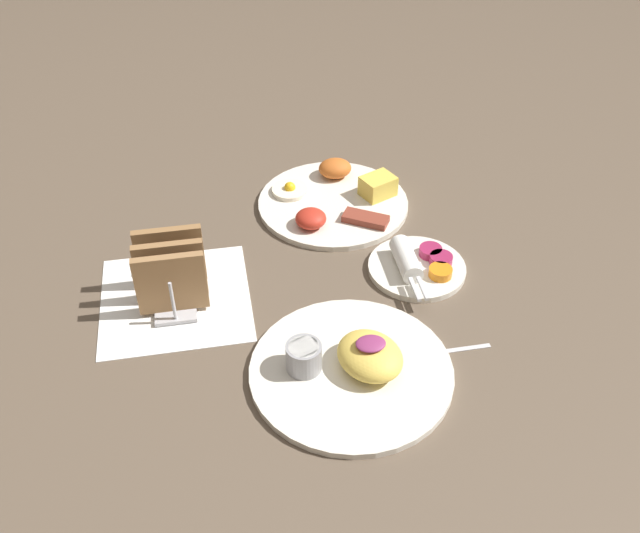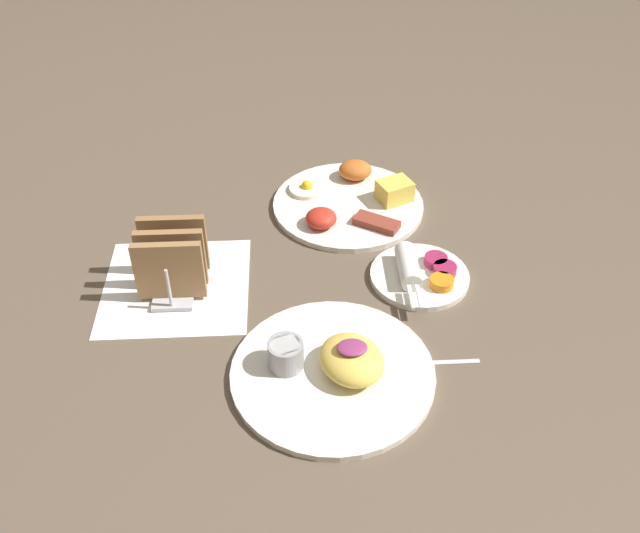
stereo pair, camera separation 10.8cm
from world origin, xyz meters
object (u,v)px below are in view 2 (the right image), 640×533
Objects in this scene: plate_breakfast at (350,201)px; plate_condiments at (420,275)px; toast_rack at (172,260)px; plate_foreground at (334,368)px.

plate_condiments is at bearing -66.02° from plate_breakfast.
plate_condiments is (0.09, -0.20, 0.00)m from plate_breakfast.
plate_condiments is 1.45× the size of toast_rack.
plate_breakfast is at bearing 34.99° from toast_rack.
plate_foreground is (-0.15, -0.19, 0.00)m from plate_condiments.
plate_breakfast is 1.56× the size of plate_condiments.
plate_foreground reaches higher than plate_breakfast.
plate_condiments is at bearing 52.01° from plate_foreground.
plate_breakfast is 0.39m from plate_foreground.
plate_condiments is 0.24m from plate_foreground.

